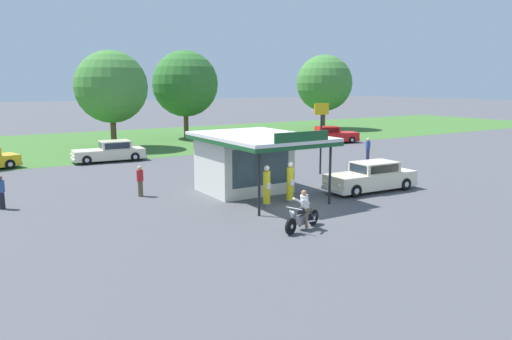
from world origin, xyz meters
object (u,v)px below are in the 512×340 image
at_px(parked_car_back_row_right, 331,135).
at_px(bystander_chatting_near_pumps, 140,180).
at_px(featured_classic_sedan, 371,177).
at_px(parked_car_back_row_centre_right, 110,152).
at_px(bystander_admiring_sedan, 1,192).
at_px(gas_pump_offside, 290,184).
at_px(gas_pump_nearside, 267,187).
at_px(motorcycle_with_rider, 303,213).
at_px(bystander_leaning_by_kiosk, 368,149).
at_px(parked_car_back_row_far_left, 245,144).
at_px(roadside_pole_sign, 321,126).
at_px(bystander_standing_back_lot, 218,163).

relative_size(parked_car_back_row_right, bystander_chatting_near_pumps, 3.45).
xyz_separation_m(featured_classic_sedan, parked_car_back_row_centre_right, (-9.03, 17.46, -0.04)).
relative_size(featured_classic_sedan, bystander_admiring_sedan, 3.45).
bearing_deg(featured_classic_sedan, gas_pump_offside, 176.55).
bearing_deg(gas_pump_nearside, motorcycle_with_rider, -102.73).
distance_m(parked_car_back_row_right, bystander_leaning_by_kiosk, 10.98).
relative_size(parked_car_back_row_centre_right, bystander_chatting_near_pumps, 3.38).
distance_m(parked_car_back_row_far_left, bystander_chatting_near_pumps, 16.88).
bearing_deg(parked_car_back_row_far_left, bystander_chatting_near_pumps, -139.18).
height_order(parked_car_back_row_right, bystander_chatting_near_pumps, parked_car_back_row_right).
xyz_separation_m(parked_car_back_row_far_left, bystander_chatting_near_pumps, (-12.77, -11.03, 0.14)).
height_order(bystander_admiring_sedan, roadside_pole_sign, roadside_pole_sign).
xyz_separation_m(featured_classic_sedan, parked_car_back_row_far_left, (1.87, 16.29, -0.04)).
height_order(motorcycle_with_rider, bystander_leaning_by_kiosk, bystander_leaning_by_kiosk).
xyz_separation_m(motorcycle_with_rider, bystander_admiring_sedan, (-9.73, 9.79, 0.16)).
xyz_separation_m(featured_classic_sedan, parked_car_back_row_right, (12.14, 17.38, 0.00)).
distance_m(parked_car_back_row_centre_right, bystander_chatting_near_pumps, 12.35).
bearing_deg(roadside_pole_sign, bystander_admiring_sedan, 177.21).
bearing_deg(bystander_chatting_near_pumps, featured_classic_sedan, -25.73).
height_order(featured_classic_sedan, parked_car_back_row_centre_right, featured_classic_sedan).
distance_m(bystander_chatting_near_pumps, bystander_leaning_by_kiosk, 18.30).
bearing_deg(bystander_standing_back_lot, parked_car_back_row_centre_right, 110.18).
bearing_deg(bystander_admiring_sedan, bystander_leaning_by_kiosk, 3.33).
relative_size(gas_pump_nearside, bystander_standing_back_lot, 1.07).
height_order(gas_pump_nearside, bystander_leaning_by_kiosk, gas_pump_nearside).
height_order(motorcycle_with_rider, bystander_chatting_near_pumps, motorcycle_with_rider).
xyz_separation_m(bystander_leaning_by_kiosk, roadside_pole_sign, (-6.42, -2.29, 2.16)).
bearing_deg(parked_car_back_row_centre_right, gas_pump_offside, -77.20).
relative_size(parked_car_back_row_far_left, bystander_leaning_by_kiosk, 3.14).
xyz_separation_m(parked_car_back_row_centre_right, bystander_admiring_sedan, (-8.09, -11.33, 0.13)).
relative_size(gas_pump_nearside, motorcycle_with_rider, 0.88).
height_order(parked_car_back_row_right, parked_car_back_row_far_left, parked_car_back_row_right).
xyz_separation_m(parked_car_back_row_centre_right, roadside_pole_sign, (9.86, -12.21, 2.38)).
distance_m(motorcycle_with_rider, bystander_chatting_near_pumps, 9.59).
xyz_separation_m(parked_car_back_row_right, roadside_pole_sign, (-11.31, -12.12, 2.34)).
bearing_deg(bystander_admiring_sedan, featured_classic_sedan, -19.71).
bearing_deg(roadside_pole_sign, bystander_chatting_near_pumps, -179.99).
relative_size(parked_car_back_row_centre_right, parked_car_back_row_far_left, 1.00).
xyz_separation_m(gas_pump_offside, bystander_leaning_by_kiosk, (12.38, 7.24, 0.01)).
bearing_deg(parked_car_back_row_far_left, gas_pump_nearside, -117.61).
distance_m(parked_car_back_row_centre_right, bystander_admiring_sedan, 13.92).
distance_m(bystander_chatting_near_pumps, roadside_pole_sign, 11.95).
relative_size(bystander_admiring_sedan, roadside_pole_sign, 0.35).
height_order(bystander_standing_back_lot, roadside_pole_sign, roadside_pole_sign).
bearing_deg(parked_car_back_row_right, parked_car_back_row_centre_right, 179.77).
distance_m(featured_classic_sedan, parked_car_back_row_right, 21.20).
xyz_separation_m(motorcycle_with_rider, roadside_pole_sign, (8.21, 8.92, 2.40)).
height_order(bystander_standing_back_lot, bystander_admiring_sedan, bystander_standing_back_lot).
relative_size(parked_car_back_row_right, parked_car_back_row_far_left, 1.02).
height_order(motorcycle_with_rider, bystander_standing_back_lot, bystander_standing_back_lot).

